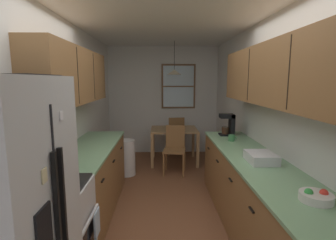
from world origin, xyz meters
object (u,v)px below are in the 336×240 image
storage_canister (64,160)px  trash_bin (127,158)px  microwave_over_range (24,98)px  dining_chair_far (176,134)px  table_serving_bowl (178,128)px  dining_chair_near (175,147)px  dining_table (174,134)px  dish_rack (261,158)px  stove_range (50,237)px  fruit_bowl (316,196)px  coffee_maker (229,124)px  mug_by_coffeemaker (232,138)px

storage_canister → trash_bin: bearing=82.3°
microwave_over_range → storage_canister: 0.76m
dining_chair_far → table_serving_bowl: 0.72m
dining_chair_near → trash_bin: 0.93m
dining_table → dish_rack: dish_rack is taller
stove_range → table_serving_bowl: 3.58m
fruit_bowl → dish_rack: dish_rack is taller
stove_range → storage_canister: 0.68m
trash_bin → dining_chair_near: bearing=7.3°
storage_canister → fruit_bowl: 2.17m
coffee_maker → microwave_over_range: bearing=-137.2°
dining_table → table_serving_bowl: bearing=-37.2°
dining_table → dish_rack: 2.90m
dining_chair_near → dish_rack: 2.34m
dining_chair_near → table_serving_bowl: (0.10, 0.55, 0.26)m
stove_range → trash_bin: (0.29, 2.65, -0.14)m
microwave_over_range → dish_rack: size_ratio=1.70×
dining_chair_far → coffee_maker: (0.72, -2.03, 0.58)m
dining_table → coffee_maker: 1.69m
microwave_over_range → trash_bin: size_ratio=0.87×
dining_table → mug_by_coffeemaker: mug_by_coffeemaker is taller
dining_table → coffee_maker: bearing=-61.1°
dish_rack → dining_table: bearing=105.7°
dining_chair_far → storage_canister: (-1.29, -3.57, 0.51)m
table_serving_bowl → fruit_bowl: bearing=-78.2°
microwave_over_range → storage_canister: bearing=75.5°
dining_chair_far → stove_range: bearing=-107.9°
storage_canister → fruit_bowl: size_ratio=0.92×
microwave_over_range → fruit_bowl: microwave_over_range is taller
dish_rack → table_serving_bowl: 2.80m
stove_range → dining_chair_far: stove_range is taller
dish_rack → table_serving_bowl: (-0.70, 2.71, -0.19)m
storage_canister → dish_rack: 2.01m
mug_by_coffeemaker → dish_rack: 0.97m
dining_chair_near → dish_rack: dish_rack is taller
microwave_over_range → table_serving_bowl: bearing=67.0°
trash_bin → dish_rack: (1.70, -2.04, 0.62)m
stove_range → trash_bin: 2.67m
stove_range → coffee_maker: 2.87m
stove_range → mug_by_coffeemaker: 2.55m
stove_range → table_serving_bowl: size_ratio=5.32×
stove_range → dish_rack: bearing=17.0°
dining_chair_far → trash_bin: (-0.99, -1.34, -0.17)m
dining_table → storage_canister: (-1.22, -2.96, 0.38)m
stove_range → mug_by_coffeemaker: size_ratio=8.69×
dining_chair_far → dining_chair_near: bearing=-94.2°
stove_range → dining_chair_near: size_ratio=1.22×
coffee_maker → dish_rack: coffee_maker is taller
dish_rack → trash_bin: bearing=129.9°
coffee_maker → table_serving_bowl: size_ratio=1.63×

